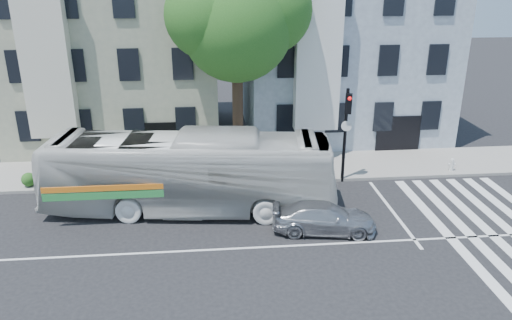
{
  "coord_description": "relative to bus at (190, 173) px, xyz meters",
  "views": [
    {
      "loc": [
        -1.43,
        -16.72,
        10.07
      ],
      "look_at": [
        0.46,
        3.22,
        2.4
      ],
      "focal_mm": 35.0,
      "sensor_mm": 36.0,
      "label": 1
    }
  ],
  "objects": [
    {
      "name": "ground",
      "position": [
        2.42,
        -3.6,
        -1.77
      ],
      "size": [
        120.0,
        120.0,
        0.0
      ],
      "primitive_type": "plane",
      "color": "black",
      "rests_on": "ground"
    },
    {
      "name": "fire_hydrant",
      "position": [
        13.53,
        2.97,
        -1.27
      ],
      "size": [
        0.39,
        0.22,
        0.69
      ],
      "rotation": [
        0.0,
        0.0,
        -0.15
      ],
      "color": "silver",
      "rests_on": "sidewalk_far"
    },
    {
      "name": "traffic_signal",
      "position": [
        7.54,
        2.35,
        1.33
      ],
      "size": [
        0.49,
        0.55,
        4.79
      ],
      "rotation": [
        0.0,
        0.0,
        -0.31
      ],
      "color": "black",
      "rests_on": "ground"
    },
    {
      "name": "sidewalk_far",
      "position": [
        2.42,
        4.4,
        -1.69
      ],
      "size": [
        80.0,
        4.0,
        0.15
      ],
      "primitive_type": "cube",
      "color": "gray",
      "rests_on": "ground"
    },
    {
      "name": "street_tree",
      "position": [
        2.48,
        5.14,
        6.06
      ],
      "size": [
        7.3,
        5.9,
        11.1
      ],
      "color": "#2D2116",
      "rests_on": "ground"
    },
    {
      "name": "bus",
      "position": [
        0.0,
        0.0,
        0.0
      ],
      "size": [
        4.42,
        12.95,
        3.54
      ],
      "primitive_type": "imported",
      "rotation": [
        0.0,
        0.0,
        1.45
      ],
      "color": "silver",
      "rests_on": "ground"
    },
    {
      "name": "building_left",
      "position": [
        -4.58,
        11.4,
        3.73
      ],
      "size": [
        12.0,
        10.0,
        11.0
      ],
      "primitive_type": "cube",
      "color": "gray",
      "rests_on": "ground"
    },
    {
      "name": "building_right",
      "position": [
        9.42,
        11.4,
        3.73
      ],
      "size": [
        12.0,
        10.0,
        11.0
      ],
      "primitive_type": "cube",
      "color": "#85919F",
      "rests_on": "ground"
    },
    {
      "name": "hedge",
      "position": [
        -3.7,
        2.97,
        -1.27
      ],
      "size": [
        8.42,
        3.05,
        0.7
      ],
      "primitive_type": null,
      "rotation": [
        0.0,
        0.0,
        -0.27
      ],
      "color": "#26581C",
      "rests_on": "sidewalk_far"
    },
    {
      "name": "sedan",
      "position": [
        5.47,
        -2.52,
        -1.16
      ],
      "size": [
        2.32,
        4.43,
        1.23
      ],
      "primitive_type": "imported",
      "rotation": [
        0.0,
        0.0,
        1.42
      ],
      "color": "#ADAEB4",
      "rests_on": "ground"
    }
  ]
}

